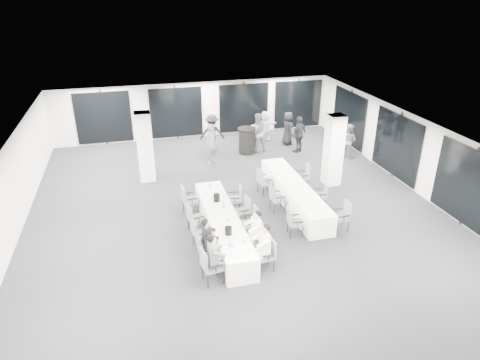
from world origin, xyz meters
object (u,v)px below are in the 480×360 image
object	(u,v)px
banquet_table_main	(223,226)
ice_bucket_near	(228,231)
chair_main_right_second	(259,238)
chair_main_right_far	(237,197)
chair_main_right_near	(268,253)
chair_main_right_fourth	(244,209)
chair_main_left_second	(204,248)
chair_side_right_near	(343,214)
chair_main_left_fourth	(194,217)
chair_main_left_near	(209,264)
chair_side_left_mid	(276,197)
standing_guest_b	(257,130)
chair_side_right_far	(304,175)
chair_side_right_mid	(322,193)
banquet_table_side	(294,194)
chair_side_left_far	(264,180)
chair_main_right_mid	(252,221)
standing_guest_d	(299,132)
chair_main_left_far	(188,198)
standing_guest_a	(212,141)
standing_guest_h	(349,138)
standing_guest_g	(144,137)
cocktail_table	(247,141)
standing_guest_c	(212,131)
chair_side_left_near	(293,221)
standing_guest_e	(288,126)
ice_bucket_far	(217,198)
standing_guest_f	(265,124)
chair_main_left_mid	(199,232)

from	to	relation	value
banquet_table_main	ice_bucket_near	distance (m)	1.21
chair_main_right_second	chair_main_right_far	world-z (taller)	chair_main_right_far
chair_main_right_near	chair_main_right_fourth	xyz separation A→B (m)	(0.00, 2.54, 0.02)
chair_main_left_second	chair_side_right_near	size ratio (longest dim) A/B	0.96
chair_main_left_second	chair_main_left_fourth	bearing A→B (deg)	-178.53
chair_main_left_near	chair_side_right_near	size ratio (longest dim) A/B	1.05
chair_side_left_mid	standing_guest_b	world-z (taller)	standing_guest_b
chair_side_left_mid	chair_side_right_near	world-z (taller)	chair_side_right_near
chair_main_right_second	chair_side_right_far	xyz separation A→B (m)	(2.96, 3.81, 0.03)
chair_side_right_near	chair_side_right_mid	bearing A→B (deg)	2.31
banquet_table_side	chair_side_right_mid	size ratio (longest dim) A/B	5.34
chair_side_right_near	chair_side_left_far	bearing A→B (deg)	30.28
chair_main_right_second	chair_side_left_far	distance (m)	3.94
chair_main_right_mid	chair_side_right_near	size ratio (longest dim) A/B	1.07
banquet_table_side	chair_main_right_far	size ratio (longest dim) A/B	5.42
chair_side_right_mid	chair_main_right_fourth	bearing A→B (deg)	113.07
banquet_table_side	standing_guest_d	xyz separation A→B (m)	(2.08, 4.78, 0.60)
chair_main_right_mid	chair_main_left_far	bearing A→B (deg)	36.05
standing_guest_a	standing_guest_h	world-z (taller)	standing_guest_a
chair_main_left_near	standing_guest_g	distance (m)	9.93
chair_main_right_mid	chair_side_left_far	bearing A→B (deg)	-27.54
chair_side_right_far	standing_guest_g	xyz separation A→B (m)	(-5.72, 5.09, 0.31)
cocktail_table	chair_main_right_mid	distance (m)	7.35
standing_guest_h	ice_bucket_near	xyz separation A→B (m)	(-7.06, -6.32, -0.01)
standing_guest_c	standing_guest_h	world-z (taller)	standing_guest_c
chair_side_left_near	chair_side_left_far	bearing A→B (deg)	-172.74
standing_guest_a	standing_guest_h	distance (m)	6.18
standing_guest_e	banquet_table_side	bearing A→B (deg)	159.70
banquet_table_side	chair_main_right_far	xyz separation A→B (m)	(-2.13, -0.02, 0.15)
chair_side_right_near	standing_guest_h	size ratio (longest dim) A/B	0.56
standing_guest_a	ice_bucket_far	size ratio (longest dim) A/B	8.17
chair_main_right_far	standing_guest_c	xyz separation A→B (m)	(0.33, 5.93, 0.48)
chair_main_right_near	standing_guest_d	bearing A→B (deg)	-31.59
chair_main_right_mid	standing_guest_h	distance (m)	8.27
chair_main_right_far	standing_guest_b	size ratio (longest dim) A/B	0.44
chair_main_right_mid	standing_guest_d	world-z (taller)	standing_guest_d
chair_side_left_near	chair_side_right_near	size ratio (longest dim) A/B	0.93
chair_main_left_far	standing_guest_g	size ratio (longest dim) A/B	0.60
chair_side_right_near	standing_guest_d	bearing A→B (deg)	-8.11
chair_main_right_fourth	ice_bucket_near	xyz separation A→B (m)	(-0.91, -1.69, 0.32)
ice_bucket_near	standing_guest_e	bearing A→B (deg)	59.81
standing_guest_d	chair_main_right_mid	bearing A→B (deg)	21.85
standing_guest_f	standing_guest_g	xyz separation A→B (m)	(-5.88, -0.40, -0.03)
chair_side_left_far	chair_main_right_far	bearing A→B (deg)	-63.29
standing_guest_g	chair_main_right_near	bearing A→B (deg)	-46.26
standing_guest_d	chair_side_right_far	bearing A→B (deg)	35.48
chair_side_right_far	ice_bucket_far	xyz separation A→B (m)	(-3.77, -1.66, 0.33)
chair_main_left_mid	standing_guest_f	xyz separation A→B (m)	(4.78, 8.55, 0.36)
chair_side_left_mid	chair_main_right_far	bearing A→B (deg)	-108.00
chair_main_left_far	standing_guest_d	size ratio (longest dim) A/B	0.52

